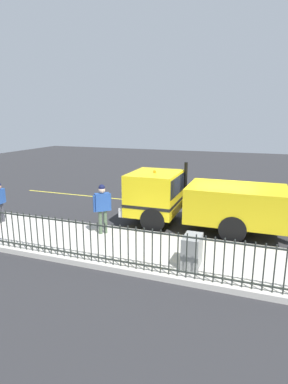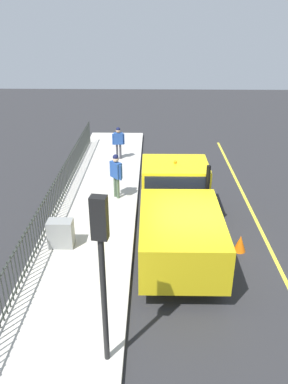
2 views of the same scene
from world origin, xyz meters
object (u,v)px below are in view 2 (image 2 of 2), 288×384
worker_standing (116,171)px  pedestrian_distant (118,140)px  utility_cabinet (61,233)px  traffic_light_near (101,251)px  traffic_cone (240,243)px  work_truck (177,207)px

worker_standing → pedestrian_distant: bearing=141.8°
worker_standing → utility_cabinet: size_ratio=2.01×
traffic_light_near → traffic_cone: bearing=57.5°
utility_cabinet → pedestrian_distant: bearing=-98.3°
worker_standing → traffic_light_near: (-0.48, 7.89, 1.65)m
work_truck → utility_cabinet: work_truck is taller
work_truck → utility_cabinet: (3.69, 0.73, -0.60)m
pedestrian_distant → traffic_cone: 9.14m
traffic_cone → traffic_light_near: bearing=49.6°
utility_cabinet → traffic_cone: size_ratio=1.63×
traffic_light_near → work_truck: bearing=78.7°
worker_standing → traffic_cone: worker_standing is taller
work_truck → traffic_light_near: 5.63m
utility_cabinet → traffic_cone: 5.70m
worker_standing → traffic_light_near: bearing=-38.4°
worker_standing → traffic_light_near: size_ratio=0.47×
work_truck → traffic_cone: work_truck is taller
worker_standing → traffic_light_near: traffic_light_near is taller
work_truck → worker_standing: 3.61m
traffic_cone → worker_standing: bearing=-39.3°
pedestrian_distant → traffic_cone: size_ratio=2.95×
work_truck → worker_standing: bearing=127.9°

